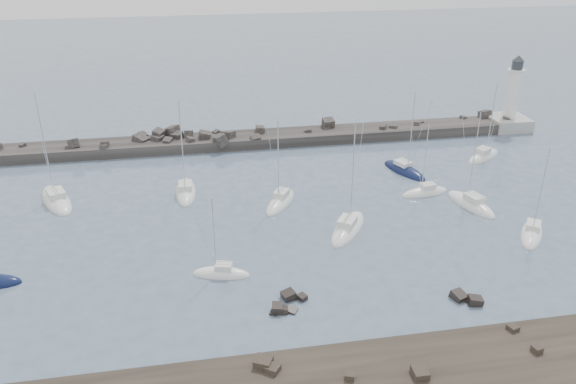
% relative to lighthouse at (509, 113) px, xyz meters
% --- Properties ---
extents(ground, '(400.00, 400.00, 0.00)m').
position_rel_lighthouse_xyz_m(ground, '(-47.00, -38.00, -3.09)').
color(ground, '#495D73').
rests_on(ground, ground).
extents(rock_cluster_near, '(4.41, 3.77, 1.41)m').
position_rel_lighthouse_xyz_m(rock_cluster_near, '(-51.18, -47.18, -2.92)').
color(rock_cluster_near, black).
rests_on(rock_cluster_near, ground).
extents(rock_cluster_far, '(3.02, 2.87, 1.25)m').
position_rel_lighthouse_xyz_m(rock_cluster_far, '(-32.55, -49.69, -2.85)').
color(rock_cluster_far, black).
rests_on(rock_cluster_far, ground).
extents(breakwater, '(115.00, 7.37, 5.12)m').
position_rel_lighthouse_xyz_m(breakwater, '(-55.00, 0.03, -2.79)').
color(breakwater, '#2A2725').
rests_on(breakwater, ground).
extents(lighthouse, '(7.00, 7.00, 14.60)m').
position_rel_lighthouse_xyz_m(lighthouse, '(0.00, 0.00, 0.00)').
color(lighthouse, '#999A95').
rests_on(lighthouse, ground).
extents(sailboat_1, '(7.25, 11.10, 16.78)m').
position_rel_lighthouse_xyz_m(sailboat_1, '(-78.81, -17.93, -2.94)').
color(sailboat_1, white).
rests_on(sailboat_1, ground).
extents(sailboat_3, '(3.01, 9.31, 14.67)m').
position_rel_lighthouse_xyz_m(sailboat_3, '(-60.86, -18.28, -2.95)').
color(sailboat_3, white).
rests_on(sailboat_3, ground).
extents(sailboat_4, '(6.74, 3.56, 10.42)m').
position_rel_lighthouse_xyz_m(sailboat_4, '(-57.26, -40.44, -2.95)').
color(sailboat_4, white).
rests_on(sailboat_4, ground).
extents(sailboat_5, '(6.56, 8.48, 13.43)m').
position_rel_lighthouse_xyz_m(sailboat_5, '(-47.88, -24.07, -2.93)').
color(sailboat_5, white).
rests_on(sailboat_5, ground).
extents(sailboat_6, '(7.92, 9.77, 15.44)m').
position_rel_lighthouse_xyz_m(sailboat_6, '(-40.64, -33.03, -2.94)').
color(sailboat_6, white).
rests_on(sailboat_6, ground).
extents(sailboat_7, '(5.88, 9.31, 14.08)m').
position_rel_lighthouse_xyz_m(sailboat_7, '(-26.81, -16.44, -2.95)').
color(sailboat_7, '#0E163A').
rests_on(sailboat_7, ground).
extents(sailboat_8, '(7.49, 3.22, 11.63)m').
position_rel_lighthouse_xyz_m(sailboat_8, '(-26.75, -24.62, -2.95)').
color(sailboat_8, white).
rests_on(sailboat_8, ground).
extents(sailboat_9, '(5.03, 9.43, 14.34)m').
position_rel_lighthouse_xyz_m(sailboat_9, '(-22.00, -29.37, -2.94)').
color(sailboat_9, white).
rests_on(sailboat_9, ground).
extents(sailboat_10, '(6.87, 8.12, 12.99)m').
position_rel_lighthouse_xyz_m(sailboat_10, '(-18.28, -38.33, -2.95)').
color(sailboat_10, white).
rests_on(sailboat_10, ground).
extents(sailboat_11, '(8.54, 6.87, 13.62)m').
position_rel_lighthouse_xyz_m(sailboat_11, '(-11.65, -13.17, -2.93)').
color(sailboat_11, white).
rests_on(sailboat_11, ground).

